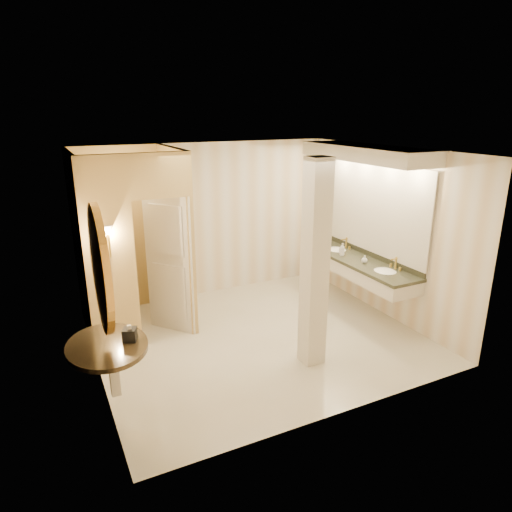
{
  "coord_description": "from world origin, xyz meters",
  "views": [
    {
      "loc": [
        -2.71,
        -5.44,
        3.22
      ],
      "look_at": [
        0.07,
        0.2,
        1.2
      ],
      "focal_mm": 32.0,
      "sensor_mm": 36.0,
      "label": 1
    }
  ],
  "objects": [
    {
      "name": "wall_sconce",
      "position": [
        -1.93,
        0.43,
        1.73
      ],
      "size": [
        0.14,
        0.14,
        0.42
      ],
      "color": "gold",
      "rests_on": "toilet_closet"
    },
    {
      "name": "soap_bottle_c",
      "position": [
        1.82,
        0.49,
        0.98
      ],
      "size": [
        0.09,
        0.09,
        0.21
      ],
      "primitive_type": "imported",
      "rotation": [
        0.0,
        0.0,
        0.06
      ],
      "color": "#C6B28C",
      "rests_on": "vanity"
    },
    {
      "name": "console_shelf",
      "position": [
        -2.21,
        -0.92,
        1.35
      ],
      "size": [
        1.04,
        1.04,
        1.97
      ],
      "color": "black",
      "rests_on": "floor"
    },
    {
      "name": "wall_back",
      "position": [
        0.0,
        2.0,
        1.35
      ],
      "size": [
        4.5,
        0.02,
        2.7
      ],
      "primitive_type": "cube",
      "color": "silver",
      "rests_on": "floor"
    },
    {
      "name": "wall_front",
      "position": [
        0.0,
        -2.0,
        1.35
      ],
      "size": [
        4.5,
        0.02,
        2.7
      ],
      "primitive_type": "cube",
      "color": "silver",
      "rests_on": "floor"
    },
    {
      "name": "toilet",
      "position": [
        -1.95,
        1.59,
        0.4
      ],
      "size": [
        0.62,
        0.87,
        0.8
      ],
      "primitive_type": "imported",
      "rotation": [
        0.0,
        0.0,
        2.91
      ],
      "color": "white",
      "rests_on": "floor"
    },
    {
      "name": "soap_bottle_a",
      "position": [
        1.9,
        0.61,
        0.94
      ],
      "size": [
        0.08,
        0.08,
        0.13
      ],
      "primitive_type": "imported",
      "rotation": [
        0.0,
        0.0,
        0.39
      ],
      "color": "beige",
      "rests_on": "vanity"
    },
    {
      "name": "tissue_box",
      "position": [
        -1.99,
        -0.95,
        0.94
      ],
      "size": [
        0.18,
        0.18,
        0.14
      ],
      "primitive_type": "cube",
      "rotation": [
        0.0,
        0.0,
        -0.41
      ],
      "color": "black",
      "rests_on": "console_shelf"
    },
    {
      "name": "wall_right",
      "position": [
        2.25,
        0.0,
        1.35
      ],
      "size": [
        0.02,
        4.0,
        2.7
      ],
      "primitive_type": "cube",
      "color": "silver",
      "rests_on": "floor"
    },
    {
      "name": "floor",
      "position": [
        0.0,
        0.0,
        0.0
      ],
      "size": [
        4.5,
        4.5,
        0.0
      ],
      "primitive_type": "plane",
      "color": "beige",
      "rests_on": "ground"
    },
    {
      "name": "vanity",
      "position": [
        1.98,
        0.19,
        1.63
      ],
      "size": [
        0.75,
        2.5,
        2.09
      ],
      "color": "beige",
      "rests_on": "floor"
    },
    {
      "name": "ceiling",
      "position": [
        0.0,
        0.0,
        2.7
      ],
      "size": [
        4.5,
        4.5,
        0.0
      ],
      "primitive_type": "plane",
      "rotation": [
        3.14,
        0.0,
        0.0
      ],
      "color": "silver",
      "rests_on": "wall_back"
    },
    {
      "name": "soap_bottle_b",
      "position": [
        1.91,
        0.01,
        0.94
      ],
      "size": [
        0.1,
        0.1,
        0.12
      ],
      "primitive_type": "imported",
      "rotation": [
        0.0,
        0.0,
        0.02
      ],
      "color": "silver",
      "rests_on": "vanity"
    },
    {
      "name": "pillar",
      "position": [
        0.35,
        -0.9,
        1.35
      ],
      "size": [
        0.27,
        0.27,
        2.7
      ],
      "primitive_type": "cube",
      "color": "beige",
      "rests_on": "floor"
    },
    {
      "name": "wall_left",
      "position": [
        -2.25,
        0.0,
        1.35
      ],
      "size": [
        0.02,
        4.0,
        2.7
      ],
      "primitive_type": "cube",
      "color": "silver",
      "rests_on": "floor"
    },
    {
      "name": "toilet_closet",
      "position": [
        -1.13,
        0.96,
        1.39
      ],
      "size": [
        1.5,
        1.55,
        2.7
      ],
      "color": "#E7CA79",
      "rests_on": "floor"
    }
  ]
}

